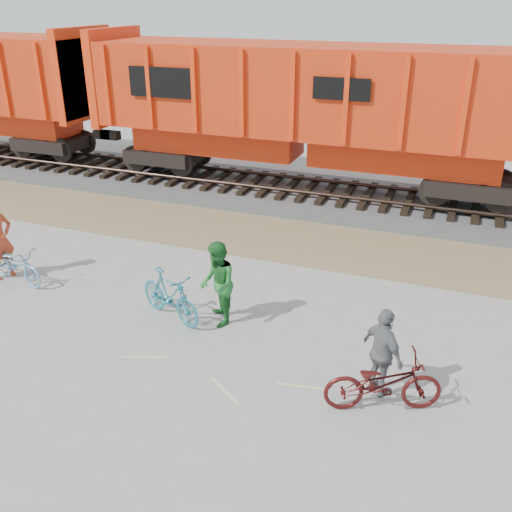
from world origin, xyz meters
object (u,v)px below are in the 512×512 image
(bicycle_teal, at_px, (170,296))
(person_woman, at_px, (383,353))
(bicycle_maroon, at_px, (383,383))
(person_man, at_px, (217,284))
(bicycle_blue, at_px, (16,264))
(hopper_car_center, at_px, (307,107))

(bicycle_teal, xyz_separation_m, person_woman, (4.50, -0.93, 0.28))
(bicycle_maroon, relative_size, person_woman, 1.19)
(bicycle_teal, distance_m, person_man, 1.08)
(bicycle_maroon, relative_size, person_man, 1.08)
(bicycle_blue, distance_m, person_man, 5.19)
(person_man, bearing_deg, person_woman, 41.56)
(bicycle_maroon, bearing_deg, bicycle_teal, 51.94)
(person_man, xyz_separation_m, person_woman, (3.50, -1.13, -0.08))
(hopper_car_center, height_order, bicycle_maroon, hopper_car_center)
(bicycle_blue, xyz_separation_m, person_man, (5.17, -0.00, 0.44))
(bicycle_teal, height_order, bicycle_maroon, bicycle_teal)
(hopper_car_center, distance_m, bicycle_teal, 8.72)
(bicycle_maroon, xyz_separation_m, person_man, (-3.60, 1.53, 0.39))
(person_man, height_order, person_woman, person_man)
(bicycle_maroon, distance_m, person_woman, 0.51)
(bicycle_blue, xyz_separation_m, person_woman, (8.68, -1.13, 0.36))
(hopper_car_center, bearing_deg, person_man, -86.02)
(bicycle_blue, relative_size, person_woman, 1.05)
(hopper_car_center, relative_size, person_woman, 8.67)
(hopper_car_center, xyz_separation_m, bicycle_teal, (-0.43, -8.35, -2.47))
(bicycle_maroon, bearing_deg, person_woman, -7.95)
(hopper_car_center, relative_size, person_man, 7.88)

